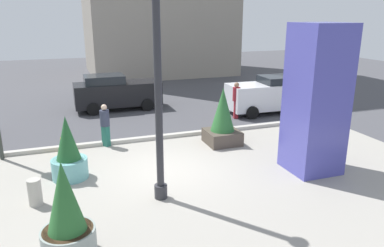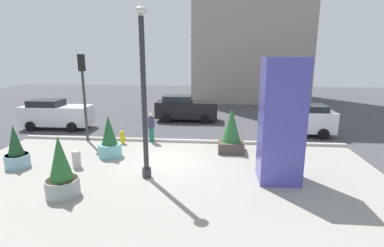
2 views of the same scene
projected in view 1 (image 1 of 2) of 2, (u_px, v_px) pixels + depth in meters
name	position (u px, v px, depth m)	size (l,w,h in m)	color
ground_plane	(140.00, 134.00, 15.89)	(60.00, 60.00, 0.00)	#47474C
plaza_pavement	(184.00, 197.00, 10.48)	(18.00, 10.00, 0.02)	#9E998E
curb_strip	(144.00, 139.00, 15.07)	(18.00, 0.24, 0.16)	#B7B2A8
lamp_post	(158.00, 88.00, 9.52)	(0.44, 0.44, 6.47)	#2D2D33
art_pillar_blue	(316.00, 100.00, 11.65)	(1.53, 1.53, 4.73)	#4C4CAD
potted_plant_near_left	(223.00, 120.00, 14.48)	(1.27, 1.27, 2.26)	#4C4238
potted_plant_by_pillar	(67.00, 218.00, 7.70)	(1.14, 1.14, 2.17)	gray
potted_plant_near_right	(68.00, 154.00, 11.44)	(1.10, 1.10, 2.03)	#6BB2B2
fire_hydrant	(64.00, 145.00, 13.47)	(0.36, 0.26, 0.75)	gold
concrete_bollard	(35.00, 192.00, 9.94)	(0.36, 0.36, 0.75)	#B2ADA3
car_curb_west	(269.00, 94.00, 19.10)	(4.20, 2.06, 1.89)	silver
car_curb_east	(116.00, 92.00, 19.74)	(4.50, 1.96, 1.88)	black
pedestrian_on_sidewalk	(236.00, 98.00, 18.03)	(0.44, 0.44, 1.79)	maroon
pedestrian_crossing	(105.00, 123.00, 14.20)	(0.50, 0.50, 1.68)	#236656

